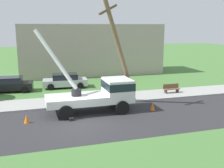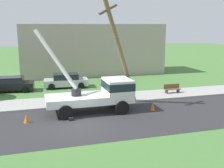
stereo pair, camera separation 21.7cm
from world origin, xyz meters
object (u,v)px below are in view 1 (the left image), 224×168
object	(u,v)px
leaning_utility_pole	(120,51)
parked_sedan_silver	(65,81)
traffic_cone_behind	(27,119)
park_bench	(171,89)
traffic_cone_ahead	(153,107)
parked_sedan_black	(9,84)
utility_truck	(101,92)

from	to	relation	value
leaning_utility_pole	parked_sedan_silver	world-z (taller)	leaning_utility_pole
leaning_utility_pole	traffic_cone_behind	bearing A→B (deg)	-163.50
leaning_utility_pole	park_bench	xyz separation A→B (m)	(5.80, 2.23, -3.84)
leaning_utility_pole	traffic_cone_ahead	distance (m)	4.88
traffic_cone_behind	parked_sedan_black	xyz separation A→B (m)	(-1.61, 9.50, 0.43)
traffic_cone_ahead	park_bench	distance (m)	5.71
leaning_utility_pole	park_bench	world-z (taller)	leaning_utility_pole
park_bench	utility_truck	bearing A→B (deg)	-156.88
parked_sedan_silver	park_bench	distance (m)	10.60
parked_sedan_black	park_bench	size ratio (longest dim) A/B	2.83
parked_sedan_black	parked_sedan_silver	world-z (taller)	same
leaning_utility_pole	traffic_cone_behind	xyz separation A→B (m)	(-7.05, -2.09, -4.02)
utility_truck	park_bench	bearing A→B (deg)	23.12
parked_sedan_black	park_bench	world-z (taller)	parked_sedan_black
traffic_cone_behind	parked_sedan_black	distance (m)	9.65
traffic_cone_behind	traffic_cone_ahead	bearing A→B (deg)	0.79
parked_sedan_black	parked_sedan_silver	xyz separation A→B (m)	(5.37, 0.26, 0.00)
traffic_cone_ahead	park_bench	xyz separation A→B (m)	(3.87, 4.20, 0.18)
leaning_utility_pole	utility_truck	bearing A→B (deg)	-150.63
traffic_cone_ahead	leaning_utility_pole	bearing A→B (deg)	134.54
leaning_utility_pole	parked_sedan_black	size ratio (longest dim) A/B	1.86
traffic_cone_ahead	traffic_cone_behind	distance (m)	8.98
utility_truck	parked_sedan_silver	bearing A→B (deg)	99.71
traffic_cone_behind	park_bench	xyz separation A→B (m)	(12.85, 4.32, 0.18)
leaning_utility_pole	park_bench	bearing A→B (deg)	21.04
park_bench	traffic_cone_behind	bearing A→B (deg)	-161.42
utility_truck	parked_sedan_black	bearing A→B (deg)	129.10
traffic_cone_ahead	parked_sedan_black	distance (m)	14.16
utility_truck	leaning_utility_pole	bearing A→B (deg)	29.37
parked_sedan_black	traffic_cone_behind	bearing A→B (deg)	-80.37
leaning_utility_pole	parked_sedan_black	bearing A→B (deg)	139.43
utility_truck	park_bench	distance (m)	8.33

